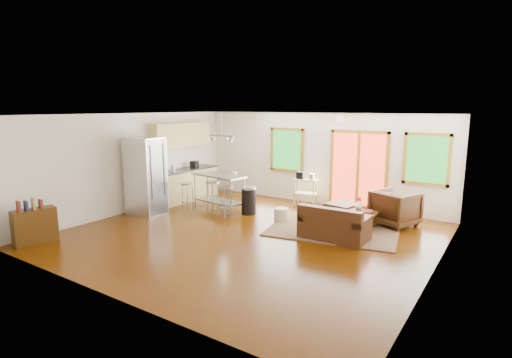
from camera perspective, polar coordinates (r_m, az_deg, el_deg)
The scene contains 29 objects.
floor at distance 8.82m, azimuth -1.09°, elevation -8.05°, with size 7.50×7.00×0.02m, color #361700.
ceiling at distance 8.38m, azimuth -1.15°, elevation 9.22°, with size 7.50×7.00×0.02m, color white.
back_wall at distance 11.53m, azimuth 8.87°, elevation 2.87°, with size 7.50×0.02×2.60m, color white.
left_wall at distance 11.06m, azimuth -17.36°, elevation 2.21°, with size 0.02×7.00×2.60m, color white.
right_wall at distance 7.11m, azimuth 24.68°, elevation -2.57°, with size 0.02×7.00×2.60m, color white.
front_wall at distance 6.02m, azimuth -20.55°, elevation -4.48°, with size 7.50×0.02×2.60m, color white.
window_left at distance 11.91m, azimuth 4.42°, elevation 4.17°, with size 1.10×0.05×1.30m.
french_doors at distance 11.07m, azimuth 14.38°, elevation 1.32°, with size 1.60×0.05×2.10m.
window_right at distance 10.59m, azimuth 23.19°, elevation 2.59°, with size 1.10×0.05×1.30m.
rug at distance 9.37m, azimuth 11.07°, elevation -6.99°, with size 2.81×2.16×0.03m, color #4D623F.
loveseat at distance 8.61m, azimuth 11.03°, elevation -6.62°, with size 1.39×0.80×0.74m.
coffee_table at distance 9.48m, azimuth 13.85°, elevation -4.78°, with size 1.04×0.66×0.41m.
armchair at distance 9.91m, azimuth 19.29°, elevation -3.72°, with size 0.90×0.85×0.93m, color black.
ottoman at distance 10.05m, azimuth 12.23°, elevation -4.62°, with size 0.66×0.66×0.44m, color black.
pouf at distance 9.87m, azimuth 3.62°, elevation -5.06°, with size 0.36×0.36×0.31m, color beige.
vase at distance 9.61m, azimuth 14.46°, elevation -3.64°, with size 0.18×0.18×0.29m.
book at distance 9.44m, azimuth 15.01°, elevation -3.60°, with size 0.24×0.03×0.32m, color maroon.
cabinets at distance 12.05m, azimuth -10.18°, elevation 1.36°, with size 0.64×2.24×2.30m.
refrigerator at distance 10.68m, azimuth -15.44°, elevation 0.40°, with size 0.90×0.87×2.00m.
island at distance 10.75m, azimuth -5.34°, elevation -0.98°, with size 1.61×0.82×0.98m.
cup at distance 10.75m, azimuth -3.10°, elevation 0.90°, with size 0.13×0.10×0.13m, color white.
bar_stool_a at distance 10.94m, azimuth -9.78°, elevation -1.52°, with size 0.37×0.37×0.74m.
bar_stool_b at distance 10.79m, azimuth -6.24°, elevation -1.42°, with size 0.38×0.38×0.79m.
bar_stool_c at distance 10.14m, azimuth -4.33°, elevation -2.18°, with size 0.48×0.48×0.78m.
trash_can at distance 10.41m, azimuth -1.06°, elevation -3.05°, with size 0.47×0.47×0.72m.
kitchen_cart at distance 11.25m, azimuth 7.03°, elevation -0.55°, with size 0.70×0.51×0.97m.
bookshelf at distance 9.38m, azimuth -29.07°, elevation -5.82°, with size 0.45×0.85×0.95m.
ceiling_flush at distance 8.13m, azimuth 10.74°, elevation 8.45°, with size 0.35×0.35×0.12m, color white.
pendant_light at distance 10.75m, azimuth -4.93°, elevation 5.63°, with size 0.80×0.18×0.79m.
Camera 1 is at (4.77, -6.88, 2.77)m, focal length 28.00 mm.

